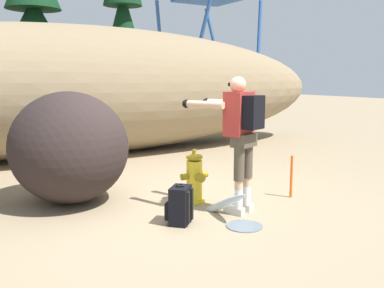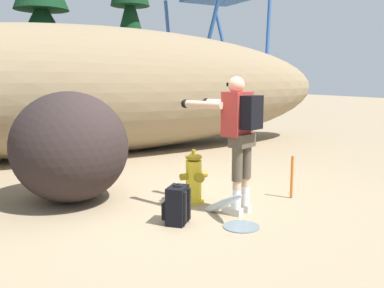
% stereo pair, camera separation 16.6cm
% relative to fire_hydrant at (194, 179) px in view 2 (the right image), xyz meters
% --- Properties ---
extents(ground_plane, '(56.00, 56.00, 0.04)m').
position_rel_fire_hydrant_xyz_m(ground_plane, '(-0.18, -0.01, -0.35)').
color(ground_plane, '#998466').
extents(dirt_embankment, '(12.71, 3.20, 2.78)m').
position_rel_fire_hydrant_xyz_m(dirt_embankment, '(-0.18, 4.41, 1.06)').
color(dirt_embankment, '#897556').
rests_on(dirt_embankment, ground_plane).
extents(fire_hydrant, '(0.39, 0.34, 0.72)m').
position_rel_fire_hydrant_xyz_m(fire_hydrant, '(0.00, 0.00, 0.00)').
color(fire_hydrant, yellow).
rests_on(fire_hydrant, ground_plane).
extents(hydrant_water_jet, '(0.41, 1.18, 0.58)m').
position_rel_fire_hydrant_xyz_m(hydrant_water_jet, '(0.00, -0.70, -0.23)').
color(hydrant_water_jet, silver).
rests_on(hydrant_water_jet, ground_plane).
extents(utility_worker, '(0.73, 1.04, 1.69)m').
position_rel_fire_hydrant_xyz_m(utility_worker, '(0.26, -0.63, 0.75)').
color(utility_worker, beige).
rests_on(utility_worker, ground_plane).
extents(spare_backpack, '(0.36, 0.36, 0.47)m').
position_rel_fire_hydrant_xyz_m(spare_backpack, '(-0.58, -0.63, -0.12)').
color(spare_backpack, black).
rests_on(spare_backpack, ground_plane).
extents(boulder_large, '(1.81, 1.98, 1.50)m').
position_rel_fire_hydrant_xyz_m(boulder_large, '(-1.42, 0.91, 0.42)').
color(boulder_large, '#2A2120').
rests_on(boulder_large, ground_plane).
extents(pine_tree_left, '(2.40, 2.40, 5.54)m').
position_rel_fire_hydrant_xyz_m(pine_tree_left, '(-0.38, 8.29, 2.92)').
color(pine_tree_left, '#47331E').
rests_on(pine_tree_left, ground_plane).
extents(pine_tree_center, '(1.86, 1.86, 6.64)m').
position_rel_fire_hydrant_xyz_m(pine_tree_center, '(2.23, 8.03, 3.07)').
color(pine_tree_center, '#47331E').
rests_on(pine_tree_center, ground_plane).
extents(survey_stake, '(0.04, 0.04, 0.60)m').
position_rel_fire_hydrant_xyz_m(survey_stake, '(1.30, -0.48, -0.03)').
color(survey_stake, '#E55914').
rests_on(survey_stake, ground_plane).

